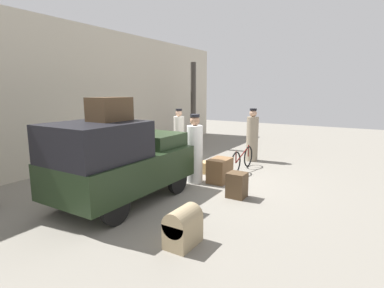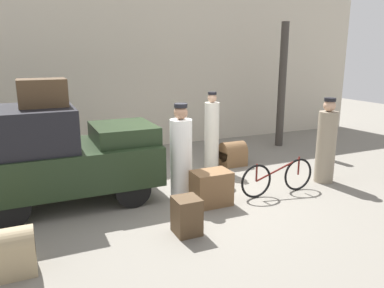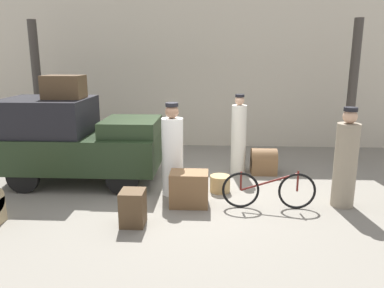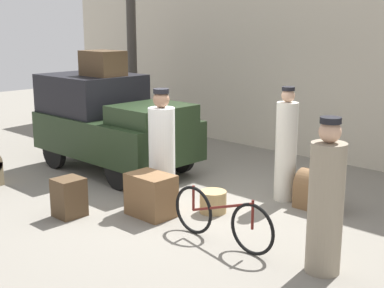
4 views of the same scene
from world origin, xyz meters
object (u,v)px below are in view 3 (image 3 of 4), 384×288
at_px(porter_lifting_near_truck, 239,137).
at_px(suitcase_small_leather, 133,208).
at_px(bicycle, 269,190).
at_px(porter_with_bicycle, 346,162).
at_px(wicker_basket, 220,184).
at_px(trunk_on_truck_roof, 64,87).
at_px(truck, 76,139).
at_px(porter_standing_middle, 172,153).
at_px(trunk_wicker_pale, 189,189).
at_px(trunk_umber_medium, 264,162).

bearing_deg(porter_lifting_near_truck, suitcase_small_leather, -123.40).
distance_m(bicycle, porter_with_bicycle, 1.47).
relative_size(wicker_basket, trunk_on_truck_roof, 0.51).
relative_size(truck, suitcase_small_leather, 5.58).
height_order(porter_lifting_near_truck, porter_standing_middle, porter_lifting_near_truck).
bearing_deg(porter_with_bicycle, porter_standing_middle, 172.26).
xyz_separation_m(porter_with_bicycle, trunk_on_truck_roof, (-5.47, 1.07, 1.22)).
relative_size(suitcase_small_leather, trunk_wicker_pale, 0.84).
bearing_deg(trunk_wicker_pale, trunk_on_truck_roof, 155.67).
bearing_deg(porter_with_bicycle, trunk_on_truck_roof, 168.92).
xyz_separation_m(wicker_basket, porter_lifting_near_truck, (0.44, 1.25, 0.69)).
distance_m(porter_lifting_near_truck, trunk_on_truck_roof, 3.95).
relative_size(bicycle, porter_with_bicycle, 0.92).
xyz_separation_m(porter_standing_middle, suitcase_small_leather, (-0.50, -1.42, -0.54)).
height_order(porter_standing_middle, trunk_umber_medium, porter_standing_middle).
bearing_deg(porter_standing_middle, porter_with_bicycle, -7.74).
xyz_separation_m(bicycle, suitcase_small_leather, (-2.29, -0.79, -0.05)).
distance_m(wicker_basket, porter_standing_middle, 1.16).
distance_m(porter_with_bicycle, suitcase_small_leather, 3.83).
xyz_separation_m(porter_lifting_near_truck, trunk_umber_medium, (0.60, 0.00, -0.57)).
distance_m(bicycle, suitcase_small_leather, 2.42).
relative_size(porter_standing_middle, trunk_wicker_pale, 2.62).
distance_m(wicker_basket, trunk_on_truck_roof, 3.79).
bearing_deg(wicker_basket, porter_with_bicycle, -15.13).
bearing_deg(trunk_wicker_pale, truck, 154.18).
height_order(porter_lifting_near_truck, trunk_wicker_pale, porter_lifting_near_truck).
height_order(truck, porter_standing_middle, porter_standing_middle).
xyz_separation_m(wicker_basket, trunk_wicker_pale, (-0.58, -0.74, 0.15)).
bearing_deg(porter_with_bicycle, truck, 168.57).
bearing_deg(trunk_wicker_pale, porter_lifting_near_truck, 62.91).
relative_size(bicycle, wicker_basket, 4.11).
distance_m(porter_standing_middle, trunk_wicker_pale, 0.84).
relative_size(porter_standing_middle, trunk_on_truck_roof, 2.28).
xyz_separation_m(porter_lifting_near_truck, suitcase_small_leather, (-1.88, -2.84, -0.56)).
bearing_deg(porter_lifting_near_truck, wicker_basket, -109.27).
bearing_deg(bicycle, truck, 162.06).
distance_m(porter_lifting_near_truck, trunk_wicker_pale, 2.30).
xyz_separation_m(porter_with_bicycle, trunk_umber_medium, (-1.19, 1.86, -0.55)).
height_order(porter_standing_middle, porter_with_bicycle, porter_standing_middle).
bearing_deg(suitcase_small_leather, bicycle, 19.08).
height_order(wicker_basket, porter_with_bicycle, porter_with_bicycle).
xyz_separation_m(wicker_basket, suitcase_small_leather, (-1.44, -1.59, 0.12)).
xyz_separation_m(bicycle, porter_lifting_near_truck, (-0.41, 2.05, 0.51)).
relative_size(bicycle, porter_standing_middle, 0.92).
relative_size(trunk_umber_medium, trunk_on_truck_roof, 0.75).
height_order(porter_with_bicycle, trunk_on_truck_roof, trunk_on_truck_roof).
relative_size(bicycle, suitcase_small_leather, 2.88).
height_order(porter_lifting_near_truck, suitcase_small_leather, porter_lifting_near_truck).
distance_m(truck, porter_standing_middle, 2.23).
bearing_deg(suitcase_small_leather, trunk_on_truck_roof, 131.26).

